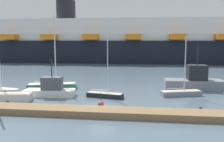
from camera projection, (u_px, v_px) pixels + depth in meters
The scene contains 9 objects.
ground_plane at pixel (102, 106), 25.97m from camera, with size 600.00×600.00×0.00m, color slate.
dock_pier at pixel (97, 112), 22.81m from camera, with size 23.79×2.53×0.73m.
sailboat_0 at pixel (181, 93), 30.58m from camera, with size 5.18×2.65×7.38m.
sailboat_2 at pixel (105, 94), 29.68m from camera, with size 4.57×2.03×8.00m.
sailboat_4 at pixel (52, 85), 34.89m from camera, with size 6.98×3.62×10.29m.
fishing_boat_0 at pixel (51, 89), 30.24m from camera, with size 6.24×2.51×4.53m.
fishing_boat_1 at pixel (194, 81), 34.81m from camera, with size 8.09×3.03×6.20m.
channel_buoy_0 at pixel (101, 104), 25.49m from camera, with size 0.63×0.63×1.55m.
cruise_ship at pixel (133, 42), 76.52m from camera, with size 119.61×20.09×18.98m.
Camera 1 is at (4.14, -24.97, 6.97)m, focal length 39.55 mm.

